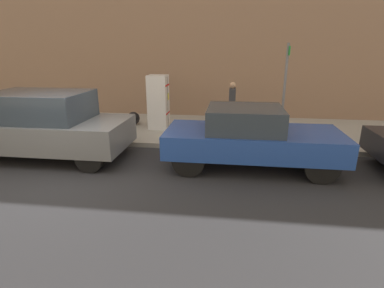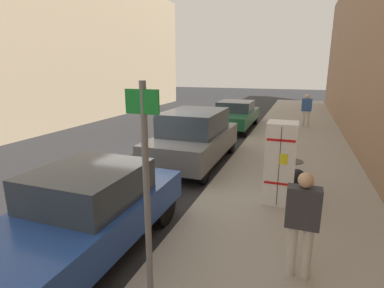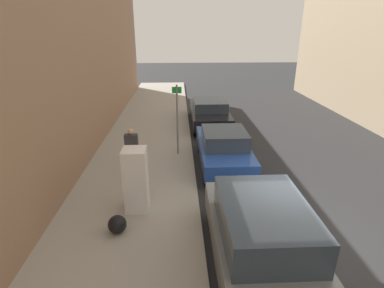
# 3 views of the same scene
# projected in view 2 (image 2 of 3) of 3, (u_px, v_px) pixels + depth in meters

# --- Properties ---
(ground_plane) EXTENTS (80.00, 80.00, 0.00)m
(ground_plane) POSITION_uv_depth(u_px,v_px,m) (151.00, 170.00, 9.19)
(ground_plane) COLOR #28282B
(sidewalk_slab) EXTENTS (3.93, 44.00, 0.14)m
(sidewalk_slab) POSITION_uv_depth(u_px,v_px,m) (290.00, 185.00, 7.82)
(sidewalk_slab) COLOR #9E998E
(sidewalk_slab) RESTS_ON ground
(discarded_refrigerator) EXTENTS (0.63, 0.64, 1.79)m
(discarded_refrigerator) POSITION_uv_depth(u_px,v_px,m) (280.00, 163.00, 6.47)
(discarded_refrigerator) COLOR white
(discarded_refrigerator) RESTS_ON sidewalk_slab
(manhole_cover) EXTENTS (0.70, 0.70, 0.02)m
(manhole_cover) POSITION_uv_depth(u_px,v_px,m) (292.00, 161.00, 9.53)
(manhole_cover) COLOR #47443F
(manhole_cover) RESTS_ON sidewalk_slab
(street_sign_post) EXTENTS (0.36, 0.07, 2.76)m
(street_sign_post) POSITION_uv_depth(u_px,v_px,m) (147.00, 199.00, 3.15)
(street_sign_post) COLOR slate
(street_sign_post) RESTS_ON sidewalk_slab
(trash_bag) EXTENTS (0.46, 0.46, 0.46)m
(trash_bag) POSITION_uv_depth(u_px,v_px,m) (297.00, 178.00, 7.45)
(trash_bag) COLOR black
(trash_bag) RESTS_ON sidewalk_slab
(pedestrian_walking_far) EXTENTS (0.48, 0.22, 1.66)m
(pedestrian_walking_far) POSITION_uv_depth(u_px,v_px,m) (306.00, 108.00, 14.85)
(pedestrian_walking_far) COLOR beige
(pedestrian_walking_far) RESTS_ON sidewalk_slab
(pedestrian_standing_near) EXTENTS (0.45, 0.22, 1.55)m
(pedestrian_standing_near) POSITION_uv_depth(u_px,v_px,m) (302.00, 219.00, 4.08)
(pedestrian_standing_near) COLOR beige
(pedestrian_standing_near) RESTS_ON sidewalk_slab
(parked_sedan_green) EXTENTS (1.88, 4.59, 1.39)m
(parked_sedan_green) POSITION_uv_depth(u_px,v_px,m) (235.00, 115.00, 15.35)
(parked_sedan_green) COLOR #1E6038
(parked_sedan_green) RESTS_ON ground
(parked_suv_gray) EXTENTS (1.90, 4.42, 1.72)m
(parked_suv_gray) POSITION_uv_depth(u_px,v_px,m) (194.00, 137.00, 9.63)
(parked_suv_gray) COLOR slate
(parked_suv_gray) RESTS_ON ground
(parked_hatchback_blue) EXTENTS (1.74, 4.11, 1.47)m
(parked_hatchback_blue) POSITION_uv_depth(u_px,v_px,m) (84.00, 213.00, 4.81)
(parked_hatchback_blue) COLOR #23479E
(parked_hatchback_blue) RESTS_ON ground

